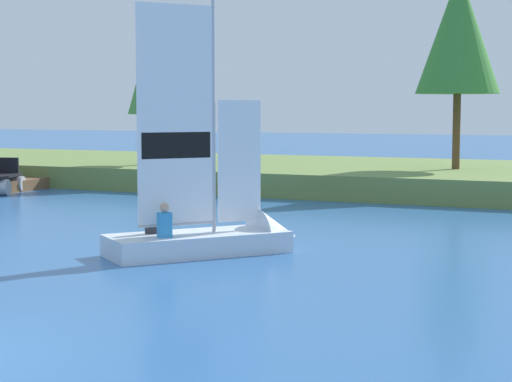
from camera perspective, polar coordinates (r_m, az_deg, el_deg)
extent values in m
cube|color=olive|center=(35.63, 10.73, 0.85)|extent=(80.00, 12.05, 0.88)
cylinder|color=brown|center=(36.55, -6.59, 3.34)|extent=(0.38, 0.38, 2.08)
cone|color=#47893D|center=(36.57, -6.64, 7.98)|extent=(2.15, 2.15, 3.85)
cylinder|color=brown|center=(34.44, 12.85, 3.78)|extent=(0.29, 0.29, 2.87)
cone|color=#387F33|center=(34.55, 12.98, 9.99)|extent=(3.17, 3.17, 4.62)
cube|color=brown|center=(35.28, -16.25, 0.32)|extent=(1.76, 4.82, 0.43)
cube|color=silver|center=(19.39, -3.80, -3.41)|extent=(3.67, 4.05, 0.47)
cone|color=silver|center=(20.24, 1.37, -3.03)|extent=(1.70, 1.64, 1.38)
cylinder|color=#B7B7BC|center=(19.32, -2.77, 4.90)|extent=(0.08, 0.08, 5.13)
cube|color=white|center=(18.98, -5.20, 4.95)|extent=(1.12, 1.40, 4.68)
cube|color=black|center=(19.00, -5.19, 2.97)|extent=(1.02, 1.26, 0.56)
cube|color=white|center=(19.62, -1.09, 1.95)|extent=(0.68, 0.84, 2.70)
cylinder|color=#B7B7BC|center=(19.14, -5.14, -2.16)|extent=(1.14, 1.41, 0.06)
cube|color=#338CCC|center=(18.68, -5.94, -2.21)|extent=(0.33, 0.34, 0.53)
sphere|color=tan|center=(18.63, -5.95, -1.07)|extent=(0.20, 0.20, 0.20)
cube|color=#26262D|center=(19.30, -6.73, -1.96)|extent=(0.33, 0.34, 0.54)
sphere|color=tan|center=(19.25, -6.74, -0.83)|extent=(0.20, 0.20, 0.20)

